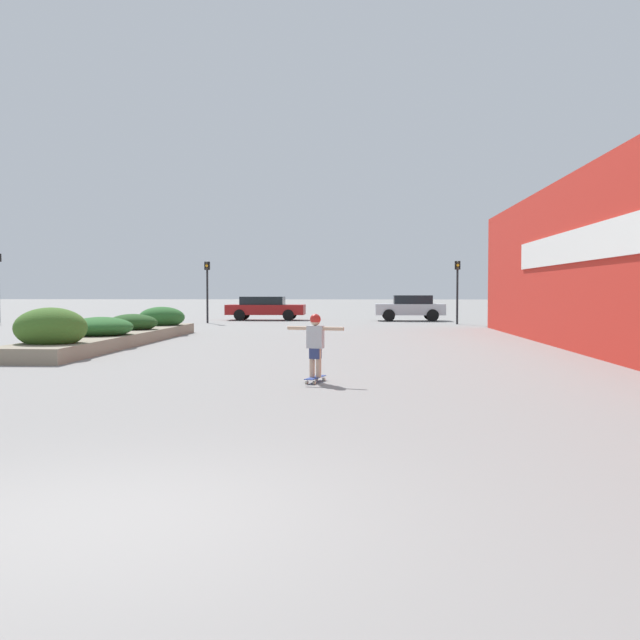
% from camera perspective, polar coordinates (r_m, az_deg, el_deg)
% --- Properties ---
extents(ground_plane, '(300.00, 300.00, 0.00)m').
position_cam_1_polar(ground_plane, '(5.85, -17.19, -15.13)').
color(ground_plane, gray).
extents(building_wall_right, '(0.67, 32.23, 5.18)m').
position_cam_1_polar(building_wall_right, '(19.52, 22.42, 4.64)').
color(building_wall_right, red).
rests_on(building_wall_right, ground_plane).
extents(planter_box, '(1.99, 13.59, 1.33)m').
position_cam_1_polar(planter_box, '(24.14, -16.09, -0.84)').
color(planter_box, gray).
rests_on(planter_box, ground_plane).
extents(skateboard, '(0.39, 0.79, 0.10)m').
position_cam_1_polar(skateboard, '(13.67, -0.37, -4.70)').
color(skateboard, navy).
rests_on(skateboard, ground_plane).
extents(skateboarder, '(1.11, 0.39, 1.21)m').
position_cam_1_polar(skateboarder, '(13.60, -0.37, -1.52)').
color(skateboarder, tan).
rests_on(skateboarder, skateboard).
extents(car_leftmost, '(3.94, 1.87, 1.52)m').
position_cam_1_polar(car_leftmost, '(47.15, 22.22, 0.99)').
color(car_leftmost, black).
rests_on(car_leftmost, ground_plane).
extents(car_center_left, '(4.06, 2.01, 1.51)m').
position_cam_1_polar(car_center_left, '(42.44, 7.25, 1.03)').
color(car_center_left, '#BCBCC1').
rests_on(car_center_left, ground_plane).
extents(car_center_right, '(4.72, 1.98, 1.42)m').
position_cam_1_polar(car_center_right, '(43.31, -4.42, 1.01)').
color(car_center_right, maroon).
rests_on(car_center_right, ground_plane).
extents(traffic_light_left, '(0.28, 0.30, 3.37)m').
position_cam_1_polar(traffic_light_left, '(39.54, -9.01, 3.09)').
color(traffic_light_left, black).
rests_on(traffic_light_left, ground_plane).
extents(traffic_light_right, '(0.28, 0.30, 3.35)m').
position_cam_1_polar(traffic_light_right, '(38.41, 10.94, 3.09)').
color(traffic_light_right, black).
rests_on(traffic_light_right, ground_plane).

